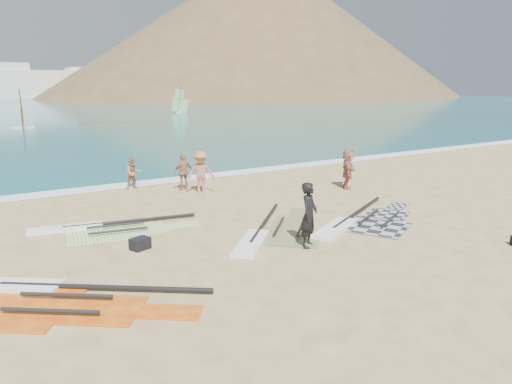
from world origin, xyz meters
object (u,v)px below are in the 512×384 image
beachgoer_right (348,169)px  gear_bag_near (140,244)px  rig_red (47,297)px  rig_orange (274,233)px  person_wetsuit (309,215)px  rig_green (102,229)px  rig_grey (362,222)px  beachgoer_left (133,173)px  beachgoer_back (183,172)px  beachgoer_mid (201,172)px

beachgoer_right → gear_bag_near: bearing=144.3°
rig_red → gear_bag_near: gear_bag_near is taller
rig_orange → person_wetsuit: size_ratio=2.68×
rig_green → beachgoer_right: size_ratio=3.01×
gear_bag_near → rig_grey: bearing=-11.9°
person_wetsuit → rig_green: bearing=100.3°
beachgoer_left → beachgoer_right: size_ratio=0.80×
gear_bag_near → beachgoer_back: bearing=56.3°
rig_red → beachgoer_mid: beachgoer_mid is taller
beachgoer_mid → beachgoer_right: size_ratio=1.02×
rig_green → beachgoer_right: 11.69m
beachgoer_back → beachgoer_right: (6.57, -3.89, 0.10)m
rig_orange → beachgoer_back: 8.00m
rig_orange → rig_red: bearing=144.1°
rig_orange → person_wetsuit: (0.16, -1.59, 0.95)m
person_wetsuit → beachgoer_right: size_ratio=1.06×
rig_grey → rig_orange: size_ratio=1.18×
gear_bag_near → beachgoer_mid: (5.01, 5.89, 0.78)m
rig_grey → rig_red: 10.62m
rig_grey → rig_green: size_ratio=1.12×
rig_grey → beachgoer_right: 6.01m
rig_grey → rig_red: size_ratio=1.17×
rig_orange → beachgoer_mid: bearing=37.7°
rig_grey → rig_green: (-7.98, 4.16, -0.00)m
beachgoer_back → gear_bag_near: bearing=52.5°
rig_grey → gear_bag_near: gear_bag_near is taller
beachgoer_left → beachgoer_back: size_ratio=0.89×
rig_green → beachgoer_left: 6.77m
rig_grey → beachgoer_back: 9.09m
rig_red → beachgoer_back: bearing=87.1°
person_wetsuit → beachgoer_right: person_wetsuit is taller
rig_green → person_wetsuit: bearing=-36.3°
gear_bag_near → beachgoer_left: bearing=71.8°
beachgoer_back → beachgoer_right: 7.63m
rig_green → rig_red: 5.44m
rig_orange → gear_bag_near: 4.32m
rig_red → beachgoer_mid: 11.46m
beachgoer_left → beachgoer_mid: size_ratio=0.78×
rig_green → rig_red: rig_red is taller
gear_bag_near → beachgoer_left: beachgoer_left is taller
beachgoer_back → rig_grey: bearing=104.9°
rig_grey → beachgoer_mid: bearing=81.5°
beachgoer_right → person_wetsuit: bearing=168.4°
rig_orange → beachgoer_right: size_ratio=2.85×
beachgoer_mid → beachgoer_back: beachgoer_mid is taller
rig_orange → beachgoer_right: bearing=-15.6°
rig_red → gear_bag_near: 3.76m
person_wetsuit → beachgoer_left: bearing=65.3°
gear_bag_near → person_wetsuit: size_ratio=0.28×
rig_green → beachgoer_right: bearing=13.1°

